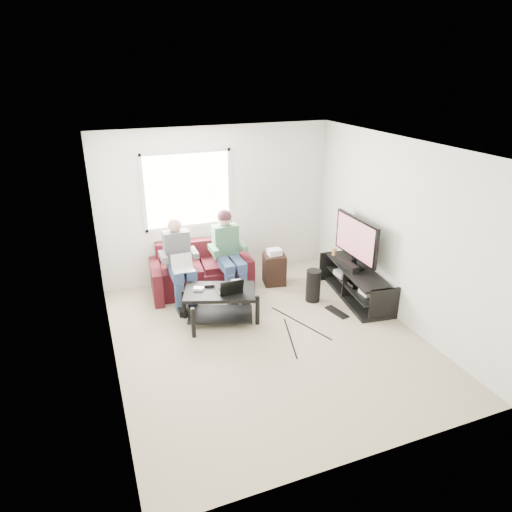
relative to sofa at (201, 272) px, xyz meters
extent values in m
plane|color=tan|center=(0.45, -1.82, -0.29)|extent=(4.50, 4.50, 0.00)
plane|color=white|center=(0.45, -1.82, 2.31)|extent=(4.50, 4.50, 0.00)
plane|color=silver|center=(0.45, 0.43, 1.01)|extent=(4.50, 0.00, 4.50)
plane|color=silver|center=(0.45, -4.07, 1.01)|extent=(4.50, 0.00, 4.50)
plane|color=silver|center=(-1.55, -1.82, 1.01)|extent=(0.00, 4.50, 4.50)
plane|color=silver|center=(2.45, -1.82, 1.01)|extent=(0.00, 4.50, 4.50)
cube|color=white|center=(-0.05, 0.42, 1.31)|extent=(1.40, 0.01, 1.20)
cube|color=silver|center=(-0.05, 0.41, 1.31)|extent=(1.48, 0.04, 1.28)
cube|color=#3F0F13|center=(0.00, -0.05, -0.10)|extent=(1.41, 0.84, 0.38)
cube|color=#3F0F13|center=(0.00, 0.27, 0.29)|extent=(1.36, 0.32, 0.39)
cube|color=#3F0F13|center=(-0.75, -0.05, -0.02)|extent=(0.22, 0.83, 0.55)
cube|color=#3F0F13|center=(0.75, -0.05, -0.02)|extent=(0.22, 0.83, 0.55)
cube|color=#3F0F13|center=(-0.34, -0.07, 0.14)|extent=(0.69, 0.66, 0.10)
cube|color=#3F0F13|center=(0.34, -0.07, 0.14)|extent=(0.69, 0.66, 0.10)
cube|color=navy|center=(-0.50, -0.44, 0.26)|extent=(0.16, 0.45, 0.14)
cube|color=navy|center=(-0.30, -0.44, 0.26)|extent=(0.16, 0.45, 0.14)
cube|color=navy|center=(-0.50, -0.63, -0.05)|extent=(0.13, 0.13, 0.48)
cube|color=navy|center=(-0.30, -0.63, -0.05)|extent=(0.13, 0.13, 0.48)
cube|color=#5A5B60|center=(-0.40, -0.12, 0.54)|extent=(0.40, 0.22, 0.55)
sphere|color=tan|center=(-0.40, -0.10, 0.91)|extent=(0.22, 0.22, 0.22)
cube|color=navy|center=(0.30, -0.44, 0.26)|extent=(0.16, 0.45, 0.14)
cube|color=navy|center=(0.50, -0.44, 0.26)|extent=(0.16, 0.45, 0.14)
cube|color=navy|center=(0.30, -0.63, -0.05)|extent=(0.13, 0.13, 0.48)
cube|color=navy|center=(0.50, -0.63, -0.05)|extent=(0.13, 0.13, 0.48)
cube|color=#484B4A|center=(0.40, -0.12, 0.54)|extent=(0.40, 0.22, 0.55)
sphere|color=tan|center=(0.40, -0.10, 0.91)|extent=(0.22, 0.22, 0.22)
sphere|color=#371B21|center=(0.40, -0.10, 0.95)|extent=(0.23, 0.23, 0.23)
cube|color=black|center=(-0.02, -1.14, 0.18)|extent=(1.15, 0.91, 0.05)
cube|color=black|center=(-0.02, -1.14, -0.18)|extent=(1.05, 0.81, 0.02)
cube|color=black|center=(-0.49, -1.41, -0.07)|extent=(0.05, 0.05, 0.45)
cube|color=black|center=(0.46, -1.41, -0.07)|extent=(0.05, 0.05, 0.45)
cube|color=black|center=(-0.49, -0.86, -0.07)|extent=(0.05, 0.05, 0.45)
cube|color=black|center=(0.46, -0.86, -0.07)|extent=(0.05, 0.05, 0.45)
cube|color=silver|center=(-0.30, -1.02, 0.23)|extent=(0.17, 0.14, 0.04)
cube|color=black|center=(-0.12, -0.96, 0.23)|extent=(0.16, 0.12, 0.04)
cube|color=gray|center=(0.28, -0.99, 0.23)|extent=(0.16, 0.12, 0.04)
cube|color=black|center=(2.22, -1.23, 0.20)|extent=(0.67, 1.59, 0.04)
cube|color=black|center=(2.22, -1.23, -0.04)|extent=(0.62, 1.52, 0.03)
cube|color=black|center=(2.22, -1.23, -0.26)|extent=(0.67, 1.59, 0.06)
cube|color=black|center=(2.22, -1.98, -0.04)|extent=(0.46, 0.10, 0.51)
cube|color=black|center=(2.22, -0.48, -0.04)|extent=(0.46, 0.10, 0.51)
cube|color=black|center=(2.22, -1.13, 0.24)|extent=(0.12, 0.40, 0.04)
cube|color=black|center=(2.22, -1.13, 0.32)|extent=(0.06, 0.06, 0.12)
cube|color=black|center=(2.22, -1.13, 0.70)|extent=(0.05, 1.10, 0.65)
cube|color=#DD3467|center=(2.19, -1.13, 0.70)|extent=(0.01, 1.01, 0.58)
cube|color=black|center=(2.10, -1.13, 0.27)|extent=(0.12, 0.50, 0.10)
cylinder|color=#B27F4C|center=(2.17, -0.60, 0.28)|extent=(0.08, 0.08, 0.12)
cube|color=silver|center=(2.22, -1.63, 0.01)|extent=(0.30, 0.22, 0.06)
cube|color=gray|center=(2.22, -0.93, 0.02)|extent=(0.34, 0.26, 0.08)
cube|color=black|center=(2.22, -1.28, 0.01)|extent=(0.38, 0.30, 0.07)
cylinder|color=black|center=(1.54, -1.06, -0.03)|extent=(0.23, 0.23, 0.52)
cube|color=black|center=(1.70, -1.55, -0.28)|extent=(0.21, 0.43, 0.02)
cube|color=black|center=(1.21, -0.26, -0.03)|extent=(0.36, 0.36, 0.53)
cube|color=silver|center=(1.21, -0.26, 0.29)|extent=(0.22, 0.18, 0.10)
camera|label=1|loc=(-1.63, -6.75, 3.19)|focal=32.00mm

